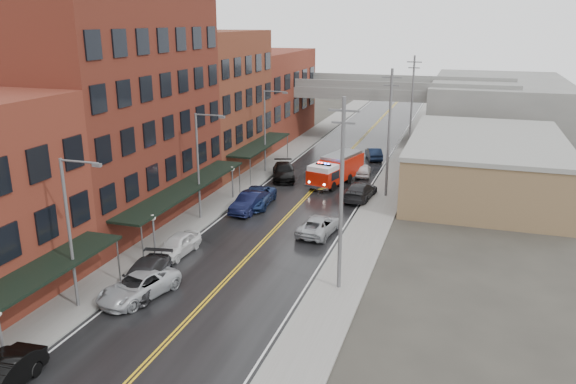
% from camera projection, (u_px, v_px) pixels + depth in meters
% --- Properties ---
extents(road, '(11.00, 160.00, 0.02)m').
position_uv_depth(road, '(298.00, 205.00, 50.90)').
color(road, black).
rests_on(road, ground).
extents(sidewalk_left, '(3.00, 160.00, 0.15)m').
position_uv_depth(sidewalk_left, '(224.00, 197.00, 53.01)').
color(sidewalk_left, slate).
rests_on(sidewalk_left, ground).
extents(sidewalk_right, '(3.00, 160.00, 0.15)m').
position_uv_depth(sidewalk_right, '(378.00, 213.00, 48.75)').
color(sidewalk_right, slate).
rests_on(sidewalk_right, ground).
extents(curb_left, '(0.30, 160.00, 0.15)m').
position_uv_depth(curb_left, '(240.00, 199.00, 52.53)').
color(curb_left, gray).
rests_on(curb_left, ground).
extents(curb_right, '(0.30, 160.00, 0.15)m').
position_uv_depth(curb_right, '(360.00, 211.00, 49.23)').
color(curb_right, gray).
rests_on(curb_right, ground).
extents(brick_building_b, '(9.00, 20.00, 18.00)m').
position_uv_depth(brick_building_b, '(118.00, 111.00, 45.77)').
color(brick_building_b, '#5E2419').
rests_on(brick_building_b, ground).
extents(brick_building_c, '(9.00, 15.00, 15.00)m').
position_uv_depth(brick_building_c, '(211.00, 101.00, 62.13)').
color(brick_building_c, brown).
rests_on(brick_building_c, ground).
extents(brick_building_far, '(9.00, 20.00, 12.00)m').
position_uv_depth(brick_building_far, '(265.00, 95.00, 78.50)').
color(brick_building_far, maroon).
rests_on(brick_building_far, ground).
extents(tan_building, '(14.00, 22.00, 5.00)m').
position_uv_depth(tan_building, '(485.00, 166.00, 54.59)').
color(tan_building, olive).
rests_on(tan_building, ground).
extents(right_far_block, '(18.00, 30.00, 8.00)m').
position_uv_depth(right_far_block, '(498.00, 108.00, 80.86)').
color(right_far_block, slate).
rests_on(right_far_block, ground).
extents(awning_0, '(2.60, 16.00, 3.09)m').
position_uv_depth(awning_0, '(10.00, 290.00, 28.56)').
color(awning_0, black).
rests_on(awning_0, ground).
extents(awning_1, '(2.60, 18.00, 3.09)m').
position_uv_depth(awning_1, '(186.00, 188.00, 45.84)').
color(awning_1, black).
rests_on(awning_1, ground).
extents(awning_2, '(2.60, 13.00, 3.09)m').
position_uv_depth(awning_2, '(261.00, 144.00, 61.77)').
color(awning_2, black).
rests_on(awning_2, ground).
extents(globe_lamp_1, '(0.44, 0.44, 3.12)m').
position_uv_depth(globe_lamp_1, '(153.00, 226.00, 39.35)').
color(globe_lamp_1, '#59595B').
rests_on(globe_lamp_1, ground).
extents(globe_lamp_2, '(0.44, 0.44, 3.12)m').
position_uv_depth(globe_lamp_2, '(232.00, 175.00, 52.09)').
color(globe_lamp_2, '#59595B').
rests_on(globe_lamp_2, ground).
extents(street_lamp_0, '(2.64, 0.22, 9.00)m').
position_uv_depth(street_lamp_0, '(72.00, 225.00, 31.27)').
color(street_lamp_0, '#59595B').
rests_on(street_lamp_0, ground).
extents(street_lamp_1, '(2.64, 0.22, 9.00)m').
position_uv_depth(street_lamp_1, '(200.00, 160.00, 45.83)').
color(street_lamp_1, '#59595B').
rests_on(street_lamp_1, ground).
extents(street_lamp_2, '(2.64, 0.22, 9.00)m').
position_uv_depth(street_lamp_2, '(267.00, 126.00, 60.39)').
color(street_lamp_2, '#59595B').
rests_on(street_lamp_2, ground).
extents(utility_pole_0, '(1.80, 0.24, 12.00)m').
position_uv_depth(utility_pole_0, '(341.00, 193.00, 33.29)').
color(utility_pole_0, '#59595B').
rests_on(utility_pole_0, ground).
extents(utility_pole_1, '(1.80, 0.24, 12.00)m').
position_uv_depth(utility_pole_1, '(389.00, 132.00, 51.49)').
color(utility_pole_1, '#59595B').
rests_on(utility_pole_1, ground).
extents(utility_pole_2, '(1.80, 0.24, 12.00)m').
position_uv_depth(utility_pole_2, '(412.00, 102.00, 69.69)').
color(utility_pole_2, '#59595B').
rests_on(utility_pole_2, ground).
extents(overpass, '(40.00, 10.00, 7.50)m').
position_uv_depth(overpass, '(365.00, 96.00, 78.26)').
color(overpass, slate).
rests_on(overpass, ground).
extents(fire_truck, '(4.72, 8.29, 2.89)m').
position_uv_depth(fire_truck, '(336.00, 168.00, 57.38)').
color(fire_truck, '#B41808').
rests_on(fire_truck, ground).
extents(parked_car_left_1, '(2.10, 4.92, 1.58)m').
position_uv_depth(parked_car_left_1, '(0.00, 378.00, 25.11)').
color(parked_car_left_1, black).
rests_on(parked_car_left_1, ground).
extents(parked_car_left_2, '(3.79, 5.84, 1.50)m').
position_uv_depth(parked_car_left_2, '(139.00, 286.00, 33.86)').
color(parked_car_left_2, '#B1B5B9').
rests_on(parked_car_left_2, ground).
extents(parked_car_left_3, '(3.23, 5.97, 1.64)m').
position_uv_depth(parked_car_left_3, '(144.00, 277.00, 34.93)').
color(parked_car_left_3, '#232325').
rests_on(parked_car_left_3, ground).
extents(parked_car_left_4, '(2.00, 4.46, 1.49)m').
position_uv_depth(parked_car_left_4, '(178.00, 244.00, 40.14)').
color(parked_car_left_4, silver).
rests_on(parked_car_left_4, ground).
extents(parked_car_left_5, '(2.17, 5.15, 1.65)m').
position_uv_depth(parked_car_left_5, '(250.00, 202.00, 49.16)').
color(parked_car_left_5, black).
rests_on(parked_car_left_5, ground).
extents(parked_car_left_6, '(3.04, 5.85, 1.58)m').
position_uv_depth(parked_car_left_6, '(256.00, 197.00, 50.63)').
color(parked_car_left_6, '#13234A').
rests_on(parked_car_left_6, ground).
extents(parked_car_left_7, '(4.01, 6.06, 1.63)m').
position_uv_depth(parked_car_left_7, '(283.00, 172.00, 59.11)').
color(parked_car_left_7, black).
rests_on(parked_car_left_7, ground).
extents(parked_car_right_0, '(2.89, 5.34, 1.42)m').
position_uv_depth(parked_car_right_0, '(319.00, 225.00, 44.00)').
color(parked_car_right_0, '#9DA0A5').
rests_on(parked_car_right_0, ground).
extents(parked_car_right_1, '(2.69, 5.64, 1.59)m').
position_uv_depth(parked_car_right_1, '(360.00, 191.00, 52.52)').
color(parked_car_right_1, '#262628').
rests_on(parked_car_right_1, ground).
extents(parked_car_right_2, '(2.02, 4.08, 1.34)m').
position_uv_depth(parked_car_right_2, '(363.00, 170.00, 60.34)').
color(parked_car_right_2, white).
rests_on(parked_car_right_2, ground).
extents(parked_car_right_3, '(2.86, 4.64, 1.44)m').
position_uv_depth(parked_car_right_3, '(374.00, 153.00, 67.49)').
color(parked_car_right_3, black).
rests_on(parked_car_right_3, ground).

